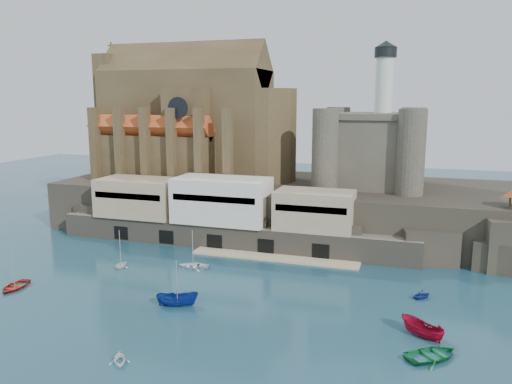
{
  "coord_description": "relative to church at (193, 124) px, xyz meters",
  "views": [
    {
      "loc": [
        24.68,
        -63.59,
        27.72
      ],
      "look_at": [
        -5.86,
        32.0,
        9.02
      ],
      "focal_mm": 35.0,
      "sensor_mm": 36.0,
      "label": 1
    }
  ],
  "objects": [
    {
      "name": "ground",
      "position": [
        24.13,
        -41.85,
        -22.13
      ],
      "size": [
        300.0,
        300.0,
        0.0
      ],
      "primitive_type": "plane",
      "color": "#173E4E",
      "rests_on": "ground"
    },
    {
      "name": "boat_5",
      "position": [
        50.78,
        -46.96,
        -22.13
      ],
      "size": [
        3.08,
        3.06,
        5.78
      ],
      "primitive_type": "imported",
      "rotation": [
        0.0,
        0.0,
        4.1
      ],
      "color": "maroon",
      "rests_on": "ground"
    },
    {
      "name": "promontory",
      "position": [
        23.94,
        -2.48,
        -17.2
      ],
      "size": [
        100.0,
        36.0,
        10.0
      ],
      "color": "black",
      "rests_on": "ground"
    },
    {
      "name": "boat_6",
      "position": [
        14.45,
        -32.59,
        -22.13
      ],
      "size": [
        1.45,
        3.87,
        5.3
      ],
      "primitive_type": "imported",
      "rotation": [
        0.0,
        0.0,
        4.81
      ],
      "color": "white",
      "rests_on": "ground"
    },
    {
      "name": "quay",
      "position": [
        13.94,
        -18.78,
        -16.06
      ],
      "size": [
        70.0,
        12.0,
        13.05
      ],
      "color": "#6E6658",
      "rests_on": "ground"
    },
    {
      "name": "boat_0",
      "position": [
        -6.9,
        -49.33,
        -22.13
      ],
      "size": [
        4.16,
        1.71,
        5.65
      ],
      "primitive_type": "imported",
      "rotation": [
        0.0,
        0.0,
        0.14
      ],
      "color": "#AE2215",
      "rests_on": "ground"
    },
    {
      "name": "boat_2",
      "position": [
        19.09,
        -47.68,
        -22.13
      ],
      "size": [
        2.8,
        2.76,
        5.76
      ],
      "primitive_type": "imported",
      "rotation": [
        0.0,
        0.0,
        1.89
      ],
      "color": "navy",
      "rests_on": "ground"
    },
    {
      "name": "boat_4",
      "position": [
        2.94,
        -36.3,
        -22.13
      ],
      "size": [
        2.88,
        1.87,
        3.23
      ],
      "primitive_type": "imported",
      "rotation": [
        0.0,
        0.0,
        3.08
      ],
      "color": "white",
      "rests_on": "ground"
    },
    {
      "name": "boat_7",
      "position": [
        50.8,
        -34.88,
        -22.13
      ],
      "size": [
        3.01,
        3.05,
        3.09
      ],
      "primitive_type": "imported",
      "rotation": [
        0.0,
        0.0,
        5.47
      ],
      "color": "navy",
      "rests_on": "ground"
    },
    {
      "name": "castle_keep",
      "position": [
        40.21,
        -0.78,
        -3.81
      ],
      "size": [
        21.2,
        21.2,
        29.3
      ],
      "color": "#454136",
      "rests_on": "promontory"
    },
    {
      "name": "boat_1",
      "position": [
        19.97,
        -63.16,
        -22.13
      ],
      "size": [
        3.04,
        2.8,
        3.01
      ],
      "primitive_type": "imported",
      "rotation": [
        0.0,
        0.0,
        0.62
      ],
      "color": "white",
      "rests_on": "ground"
    },
    {
      "name": "church",
      "position": [
        0.0,
        0.0,
        0.0
      ],
      "size": [
        47.0,
        25.93,
        30.51
      ],
      "color": "#463720",
      "rests_on": "promontory"
    },
    {
      "name": "boat_3",
      "position": [
        51.87,
        -51.91,
        -22.13
      ],
      "size": [
        3.99,
        4.38,
        6.45
      ],
      "primitive_type": "imported",
      "rotation": [
        0.0,
        0.0,
        2.27
      ],
      "color": "#127B3F",
      "rests_on": "ground"
    }
  ]
}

